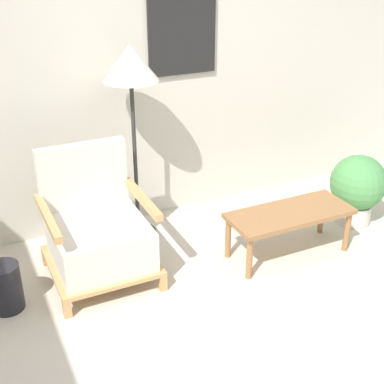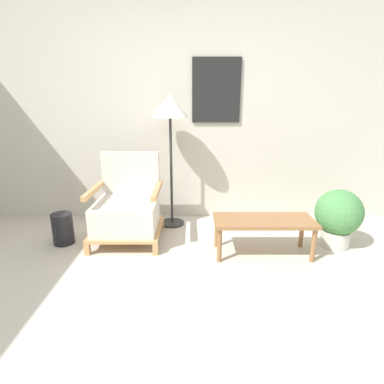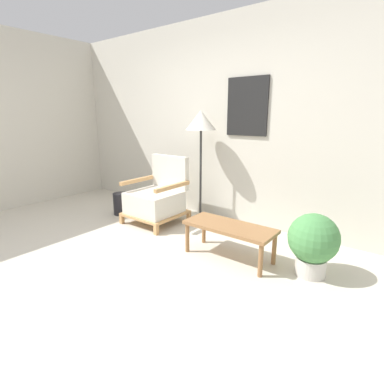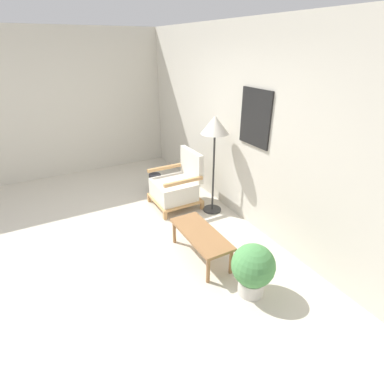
{
  "view_description": "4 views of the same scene",
  "coord_description": "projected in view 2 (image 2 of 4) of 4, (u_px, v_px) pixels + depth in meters",
  "views": [
    {
      "loc": [
        -1.39,
        -1.77,
        2.21
      ],
      "look_at": [
        0.06,
        1.29,
        0.55
      ],
      "focal_mm": 50.0,
      "sensor_mm": 36.0,
      "label": 1
    },
    {
      "loc": [
        0.07,
        -1.59,
        1.39
      ],
      "look_at": [
        0.06,
        1.29,
        0.55
      ],
      "focal_mm": 28.0,
      "sensor_mm": 36.0,
      "label": 2
    },
    {
      "loc": [
        2.2,
        -1.46,
        1.45
      ],
      "look_at": [
        0.06,
        1.29,
        0.55
      ],
      "focal_mm": 28.0,
      "sensor_mm": 36.0,
      "label": 3
    },
    {
      "loc": [
        3.34,
        -0.5,
        2.41
      ],
      "look_at": [
        0.06,
        1.29,
        0.55
      ],
      "focal_mm": 28.0,
      "sensor_mm": 36.0,
      "label": 4
    }
  ],
  "objects": [
    {
      "name": "vase",
      "position": [
        63.0,
        229.0,
        3.09
      ],
      "size": [
        0.21,
        0.21,
        0.32
      ],
      "primitive_type": "cylinder",
      "color": "black",
      "rests_on": "ground_plane"
    },
    {
      "name": "floor_lamp",
      "position": [
        170.0,
        113.0,
        3.27
      ],
      "size": [
        0.4,
        0.4,
        1.51
      ],
      "color": "#2D2D2D",
      "rests_on": "ground_plane"
    },
    {
      "name": "potted_plant",
      "position": [
        338.0,
        215.0,
        2.98
      ],
      "size": [
        0.46,
        0.46,
        0.59
      ],
      "color": "beige",
      "rests_on": "ground_plane"
    },
    {
      "name": "ground_plane",
      "position": [
        182.0,
        331.0,
        1.91
      ],
      "size": [
        14.0,
        14.0,
        0.0
      ],
      "primitive_type": "plane",
      "color": "beige"
    },
    {
      "name": "coffee_table",
      "position": [
        264.0,
        224.0,
        2.83
      ],
      "size": [
        0.94,
        0.39,
        0.36
      ],
      "color": "olive",
      "rests_on": "ground_plane"
    },
    {
      "name": "wall_back",
      "position": [
        187.0,
        108.0,
        3.56
      ],
      "size": [
        8.0,
        0.09,
        2.7
      ],
      "color": "beige",
      "rests_on": "ground_plane"
    },
    {
      "name": "armchair",
      "position": [
        127.0,
        209.0,
        3.14
      ],
      "size": [
        0.71,
        0.7,
        0.9
      ],
      "color": "tan",
      "rests_on": "ground_plane"
    }
  ]
}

